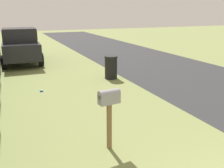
{
  "coord_description": "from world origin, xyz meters",
  "views": [
    {
      "loc": [
        -1.1,
        3.29,
        3.04
      ],
      "look_at": [
        5.51,
        0.46,
        0.92
      ],
      "focal_mm": 39.86,
      "sensor_mm": 36.0,
      "label": 1
    }
  ],
  "objects": [
    {
      "name": "trash_bin",
      "position": [
        9.25,
        -1.09,
        0.54
      ],
      "size": [
        0.6,
        0.6,
        1.06
      ],
      "color": "black",
      "rests_on": "ground"
    },
    {
      "name": "pickup_truck",
      "position": [
        14.83,
        2.48,
        1.1
      ],
      "size": [
        5.28,
        2.29,
        2.09
      ],
      "rotation": [
        0.0,
        0.0,
        3.12
      ],
      "color": "black",
      "rests_on": "ground"
    },
    {
      "name": "mailbox",
      "position": [
        3.6,
        1.34,
        1.13
      ],
      "size": [
        0.25,
        0.49,
        1.42
      ],
      "rotation": [
        0.0,
        0.0,
        0.1
      ],
      "color": "brown",
      "rests_on": "ground"
    },
    {
      "name": "litter_can_by_mailbox",
      "position": [
        8.48,
        2.19,
        0.03
      ],
      "size": [
        0.09,
        0.13,
        0.07
      ],
      "primitive_type": "cylinder",
      "rotation": [
        0.0,
        1.57,
        1.39
      ],
      "color": "blue",
      "rests_on": "ground"
    }
  ]
}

